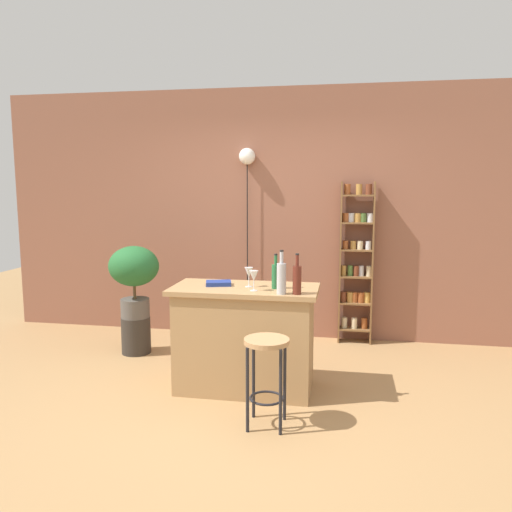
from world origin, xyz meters
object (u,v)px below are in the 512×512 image
object	(u,v)px
bottle_sauce_amber	(276,275)
wine_glass_left	(254,276)
spice_shelf	(356,261)
plant_stool	(136,335)
bar_stool	(267,362)
bottle_wine_red	(281,277)
potted_plant	(134,272)
bottle_vinegar	(297,279)
wine_glass_center	(249,273)
pendant_globe_light	(247,161)
cookbook	(218,283)

from	to	relation	value
bottle_sauce_amber	wine_glass_left	distance (m)	0.20
spice_shelf	plant_stool	distance (m)	2.47
bar_stool	bottle_sauce_amber	bearing A→B (deg)	92.34
bar_stool	bottle_wine_red	bearing A→B (deg)	83.48
bar_stool	potted_plant	world-z (taller)	potted_plant
potted_plant	bottle_sauce_amber	size ratio (longest dim) A/B	2.56
potted_plant	bottle_sauce_amber	bearing A→B (deg)	-25.28
bottle_sauce_amber	bottle_vinegar	distance (m)	0.27
wine_glass_center	pendant_globe_light	world-z (taller)	pendant_globe_light
bottle_wine_red	wine_glass_center	bearing A→B (deg)	142.36
spice_shelf	pendant_globe_light	world-z (taller)	pendant_globe_light
potted_plant	bottle_sauce_amber	world-z (taller)	bottle_sauce_amber
pendant_globe_light	plant_stool	bearing A→B (deg)	-141.09
bar_stool	wine_glass_left	xyz separation A→B (m)	(-0.19, 0.50, 0.52)
bar_stool	pendant_globe_light	bearing A→B (deg)	104.65
plant_stool	potted_plant	bearing A→B (deg)	0.00
wine_glass_left	cookbook	size ratio (longest dim) A/B	0.78
spice_shelf	wine_glass_left	world-z (taller)	spice_shelf
plant_stool	bar_stool	bearing A→B (deg)	-40.62
spice_shelf	potted_plant	distance (m)	2.37
spice_shelf	bottle_wine_red	size ratio (longest dim) A/B	5.11
potted_plant	wine_glass_left	world-z (taller)	potted_plant
plant_stool	bottle_vinegar	distance (m)	2.15
potted_plant	wine_glass_center	size ratio (longest dim) A/B	4.50
bar_stool	bottle_vinegar	xyz separation A→B (m)	(0.17, 0.43, 0.53)
potted_plant	cookbook	world-z (taller)	potted_plant
bottle_sauce_amber	bottle_wine_red	world-z (taller)	bottle_wine_red
spice_shelf	wine_glass_left	size ratio (longest dim) A/B	10.78
plant_stool	bottle_sauce_amber	distance (m)	1.91
bar_stool	spice_shelf	bearing A→B (deg)	73.16
bottle_vinegar	pendant_globe_light	distance (m)	2.14
bottle_sauce_amber	potted_plant	bearing A→B (deg)	154.72
potted_plant	pendant_globe_light	distance (m)	1.74
plant_stool	wine_glass_left	bearing A→B (deg)	-31.50
cookbook	pendant_globe_light	distance (m)	1.87
bottle_sauce_amber	spice_shelf	bearing A→B (deg)	66.06
bottle_vinegar	bottle_wine_red	xyz separation A→B (m)	(-0.12, -0.01, 0.01)
plant_stool	wine_glass_center	size ratio (longest dim) A/B	2.31
potted_plant	bottle_vinegar	bearing A→B (deg)	-27.87
bottle_sauce_amber	bottle_vinegar	world-z (taller)	bottle_vinegar
bottle_sauce_amber	pendant_globe_light	xyz separation A→B (m)	(-0.55, 1.56, 1.01)
bottle_vinegar	cookbook	distance (m)	0.74
plant_stool	bottle_wine_red	distance (m)	2.06
bar_stool	bottle_vinegar	size ratio (longest dim) A/B	2.02
bar_stool	potted_plant	bearing A→B (deg)	139.38
bar_stool	bottle_wine_red	world-z (taller)	bottle_wine_red
plant_stool	wine_glass_center	world-z (taller)	wine_glass_center
bottle_wine_red	bottle_sauce_amber	bearing A→B (deg)	109.91
plant_stool	pendant_globe_light	bearing A→B (deg)	38.91
wine_glass_left	pendant_globe_light	bearing A→B (deg)	102.91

